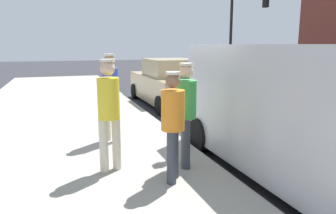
% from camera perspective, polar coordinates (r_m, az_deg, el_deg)
% --- Properties ---
extents(ground_plane, '(80.00, 80.00, 0.00)m').
position_cam_1_polar(ground_plane, '(6.87, 12.61, -7.42)').
color(ground_plane, '#2D2D33').
extents(sidewalk_slab, '(5.00, 32.00, 0.15)m').
position_cam_1_polar(sidewalk_slab, '(5.90, -18.27, -10.06)').
color(sidewalk_slab, '#9E998E').
rests_on(sidewalk_slab, ground).
extents(parking_meter_near, '(0.14, 0.18, 1.52)m').
position_cam_1_polar(parking_meter_near, '(5.80, 2.81, 1.46)').
color(parking_meter_near, gray).
rests_on(parking_meter_near, sidewalk_slab).
extents(pedestrian_in_yellow, '(0.35, 0.34, 1.78)m').
position_cam_1_polar(pedestrian_in_yellow, '(5.06, -10.49, -0.16)').
color(pedestrian_in_yellow, beige).
rests_on(pedestrian_in_yellow, sidewalk_slab).
extents(pedestrian_in_blue, '(0.34, 0.34, 1.81)m').
position_cam_1_polar(pedestrian_in_blue, '(6.68, -10.22, 2.75)').
color(pedestrian_in_blue, beige).
rests_on(pedestrian_in_blue, sidewalk_slab).
extents(pedestrian_in_green, '(0.34, 0.35, 1.71)m').
position_cam_1_polar(pedestrian_in_green, '(5.19, 3.19, -0.24)').
color(pedestrian_in_green, '#383D47').
rests_on(pedestrian_in_green, sidewalk_slab).
extents(pedestrian_in_orange, '(0.34, 0.34, 1.62)m').
position_cam_1_polar(pedestrian_in_orange, '(4.62, 0.87, -2.37)').
color(pedestrian_in_orange, '#383D47').
rests_on(pedestrian_in_orange, sidewalk_slab).
extents(parked_van, '(2.14, 5.21, 2.15)m').
position_cam_1_polar(parked_van, '(5.27, 24.93, -0.82)').
color(parked_van, '#BCBCC1').
rests_on(parked_van, ground).
extents(parked_sedan_behind, '(1.98, 4.42, 1.65)m').
position_cam_1_polar(parked_sedan_behind, '(11.60, 0.23, 4.14)').
color(parked_sedan_behind, tan).
rests_on(parked_sedan_behind, ground).
extents(traffic_light_corner, '(2.48, 0.42, 5.20)m').
position_cam_1_polar(traffic_light_corner, '(19.30, 13.43, 14.83)').
color(traffic_light_corner, black).
rests_on(traffic_light_corner, ground).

